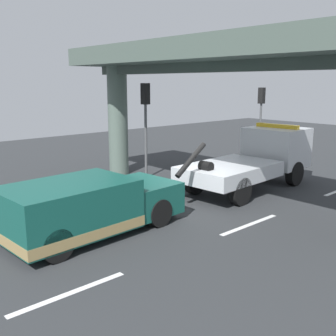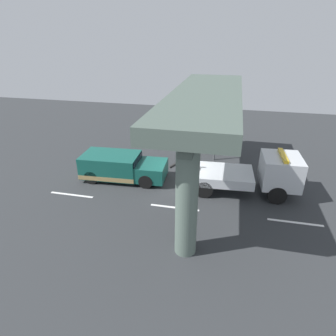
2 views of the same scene
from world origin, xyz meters
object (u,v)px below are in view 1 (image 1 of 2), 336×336
traffic_light_far (261,106)px  traffic_cone_orange (157,185)px  tow_truck_white (258,157)px  towed_van_green (87,208)px  traffic_light_near (146,110)px

traffic_light_far → traffic_cone_orange: traffic_light_far is taller
tow_truck_white → traffic_cone_orange: (-3.90, 1.80, -0.85)m
traffic_light_far → traffic_cone_orange: size_ratio=5.27×
towed_van_green → traffic_light_far: size_ratio=1.36×
traffic_light_near → towed_van_green: bearing=-142.7°
traffic_light_far → traffic_light_near: bearing=180.0°
towed_van_green → traffic_cone_orange: bearing=24.2°
tow_truck_white → traffic_light_far: bearing=34.7°
tow_truck_white → traffic_light_far: traffic_light_far is taller
traffic_light_far → traffic_cone_orange: 10.50m
traffic_light_near → traffic_cone_orange: (-1.42, -2.37, -2.69)m
traffic_light_near → traffic_light_far: traffic_light_near is taller
tow_truck_white → towed_van_green: tow_truck_white is taller
towed_van_green → traffic_light_near: (5.54, 4.22, 2.26)m
traffic_light_far → traffic_cone_orange: bearing=-166.6°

